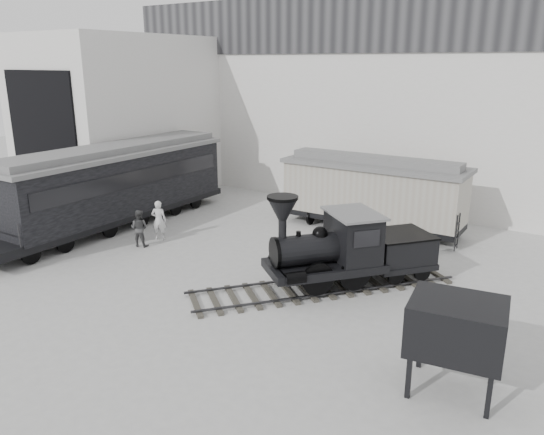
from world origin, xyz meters
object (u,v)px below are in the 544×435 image
Objects in this scene: boxcar at (373,191)px; visitor_a at (159,220)px; locomotive at (343,253)px; visitor_b at (139,228)px; coal_hopper at (456,333)px; passenger_coach at (116,185)px.

visitor_a is at bearing -138.23° from boxcar.
locomotive is 5.35× the size of visitor_b.
visitor_b is (-7.30, -7.66, -1.02)m from boxcar.
visitor_a is at bearing 154.72° from coal_hopper.
visitor_a is 0.76× the size of coal_hopper.
passenger_coach is 7.59× the size of visitor_a.
passenger_coach is at bearing -38.23° from visitor_a.
visitor_b is at bearing 158.98° from coal_hopper.
locomotive is at bearing 167.32° from visitor_b.
passenger_coach is 8.40× the size of visitor_b.
locomotive is at bearing -75.49° from boxcar.
boxcar reaches higher than locomotive.
locomotive is at bearing 131.54° from coal_hopper.
passenger_coach is 17.73m from coal_hopper.
visitor_b is at bearing 56.22° from visitor_a.
coal_hopper is (17.06, -4.79, -0.47)m from passenger_coach.
visitor_b is at bearing -134.08° from boxcar.
passenger_coach is at bearing 156.36° from coal_hopper.
visitor_b is 14.39m from coal_hopper.
passenger_coach is 3.63m from visitor_b.
boxcar is 12.80m from coal_hopper.
passenger_coach is 5.73× the size of coal_hopper.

